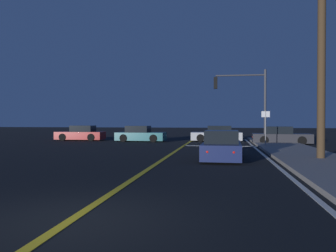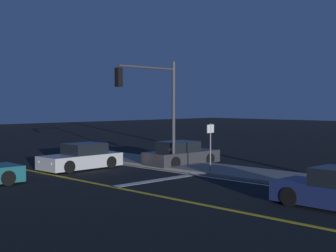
{
  "view_description": "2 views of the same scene",
  "coord_description": "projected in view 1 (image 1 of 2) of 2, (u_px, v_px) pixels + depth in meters",
  "views": [
    {
      "loc": [
        2.68,
        -5.76,
        1.8
      ],
      "look_at": [
        -0.49,
        14.35,
        1.47
      ],
      "focal_mm": 36.81,
      "sensor_mm": 36.0,
      "label": 1
    },
    {
      "loc": [
        -12.14,
        3.18,
        3.41
      ],
      "look_at": [
        1.82,
        17.27,
        2.5
      ],
      "focal_mm": 51.22,
      "sensor_mm": 36.0,
      "label": 2
    }
  ],
  "objects": [
    {
      "name": "car_far_approaching_silver",
      "position": [
        217.0,
        135.0,
        29.6
      ],
      "size": [
        4.38,
        2.01,
        1.34
      ],
      "rotation": [
        0.0,
        0.0,
        1.6
      ],
      "color": "#B2B5BA",
      "rests_on": "ground"
    },
    {
      "name": "car_parked_curb_red",
      "position": [
        81.0,
        134.0,
        31.0
      ],
      "size": [
        4.3,
        1.99,
        1.34
      ],
      "rotation": [
        0.0,
        0.0,
        1.6
      ],
      "color": "maroon",
      "rests_on": "ground"
    },
    {
      "name": "car_mid_block_charcoal",
      "position": [
        281.0,
        136.0,
        26.33
      ],
      "size": [
        4.42,
        2.11,
        1.34
      ],
      "rotation": [
        0.0,
        0.0,
        -1.61
      ],
      "color": "#2D2D33",
      "rests_on": "ground"
    },
    {
      "name": "lane_line_center",
      "position": [
        164.0,
        159.0,
        16.07
      ],
      "size": [
        0.2,
        34.21,
        0.01
      ],
      "primitive_type": "cube",
      "color": "gold",
      "rests_on": "ground"
    },
    {
      "name": "sidewalk_right",
      "position": [
        314.0,
        160.0,
        15.03
      ],
      "size": [
        3.2,
        36.22,
        0.15
      ],
      "primitive_type": "cube",
      "color": "gray",
      "rests_on": "ground"
    },
    {
      "name": "stop_bar",
      "position": [
        220.0,
        146.0,
        24.13
      ],
      "size": [
        5.07,
        0.5,
        0.01
      ],
      "primitive_type": "cube",
      "color": "silver",
      "rests_on": "ground"
    },
    {
      "name": "car_side_waiting_navy",
      "position": [
        222.0,
        147.0,
        15.79
      ],
      "size": [
        1.89,
        4.21,
        1.34
      ],
      "rotation": [
        0.0,
        0.0,
        -0.02
      ],
      "color": "navy",
      "rests_on": "ground"
    },
    {
      "name": "traffic_signal_near_right",
      "position": [
        246.0,
        95.0,
        26.05
      ],
      "size": [
        3.93,
        0.28,
        5.63
      ],
      "rotation": [
        0.0,
        0.0,
        3.14
      ],
      "color": "#38383D",
      "rests_on": "ground"
    },
    {
      "name": "lane_line_edge_right",
      "position": [
        271.0,
        161.0,
        15.32
      ],
      "size": [
        0.16,
        34.21,
        0.01
      ],
      "primitive_type": "cube",
      "color": "silver",
      "rests_on": "ground"
    },
    {
      "name": "street_sign_corner",
      "position": [
        266.0,
        123.0,
        23.14
      ],
      "size": [
        0.56,
        0.1,
        2.47
      ],
      "color": "slate",
      "rests_on": "ground"
    },
    {
      "name": "utility_pole_right",
      "position": [
        322.0,
        33.0,
        15.02
      ],
      "size": [
        1.71,
        0.34,
        10.9
      ],
      "color": "#42301E",
      "rests_on": "ground"
    },
    {
      "name": "car_lead_oncoming_teal",
      "position": [
        140.0,
        135.0,
        29.38
      ],
      "size": [
        4.23,
        1.99,
        1.34
      ],
      "rotation": [
        0.0,
        0.0,
        -1.6
      ],
      "color": "#195960",
      "rests_on": "ground"
    },
    {
      "name": "ground_plane",
      "position": [
        70.0,
        221.0,
        6.14
      ],
      "size": [
        160.0,
        160.0,
        0.0
      ],
      "primitive_type": "plane",
      "color": "black"
    }
  ]
}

